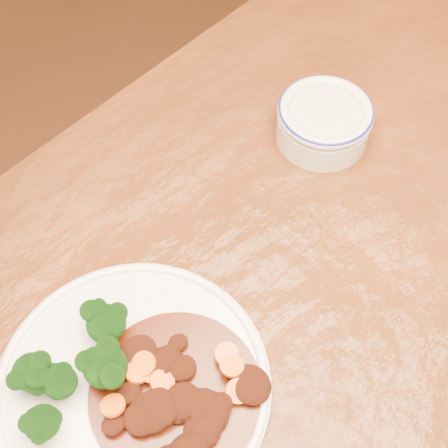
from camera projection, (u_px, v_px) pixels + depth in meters
dining_table at (296, 350)px, 0.81m from camera, size 1.60×1.09×0.75m
dinner_plate at (133, 386)px, 0.70m from camera, size 0.31×0.31×0.02m
broccoli_florets at (77, 367)px, 0.67m from camera, size 0.15×0.09×0.05m
mince_stew at (178, 401)px, 0.67m from camera, size 0.19×0.19×0.03m
dip_bowl at (324, 121)px, 0.88m from camera, size 0.13×0.13×0.06m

